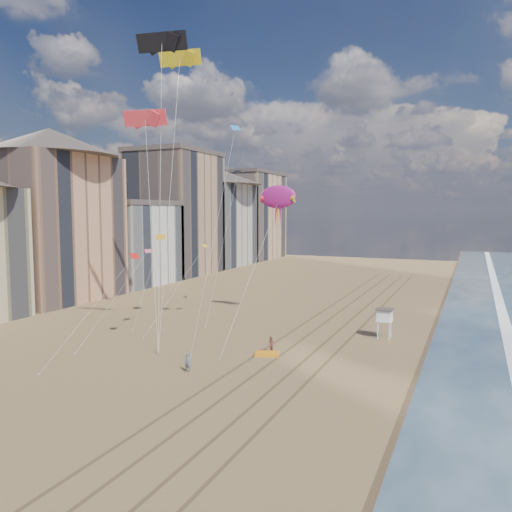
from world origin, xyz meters
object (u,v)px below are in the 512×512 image
(lifeguard_stand, at_px, (385,316))
(kite_flyer_b, at_px, (271,345))
(show_kite, at_px, (278,197))
(grounded_kite, at_px, (267,354))
(kite_flyer_a, at_px, (188,363))

(lifeguard_stand, relative_size, kite_flyer_b, 1.95)
(lifeguard_stand, xyz_separation_m, show_kite, (-15.16, 4.45, 14.01))
(lifeguard_stand, distance_m, grounded_kite, 15.74)
(grounded_kite, xyz_separation_m, kite_flyer_a, (-4.62, -7.96, 0.76))
(kite_flyer_a, bearing_deg, show_kite, 91.52)
(grounded_kite, xyz_separation_m, kite_flyer_b, (0.05, 0.94, 0.76))
(show_kite, height_order, kite_flyer_b, show_kite)
(lifeguard_stand, bearing_deg, kite_flyer_b, -132.10)
(lifeguard_stand, xyz_separation_m, kite_flyer_a, (-14.58, -19.87, -1.80))
(lifeguard_stand, bearing_deg, kite_flyer_a, -126.27)
(show_kite, relative_size, kite_flyer_b, 13.97)
(kite_flyer_a, relative_size, kite_flyer_b, 1.00)
(grounded_kite, bearing_deg, kite_flyer_b, 68.19)
(lifeguard_stand, xyz_separation_m, grounded_kite, (-9.96, -11.91, -2.56))
(grounded_kite, xyz_separation_m, show_kite, (-5.20, 16.36, 16.57))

